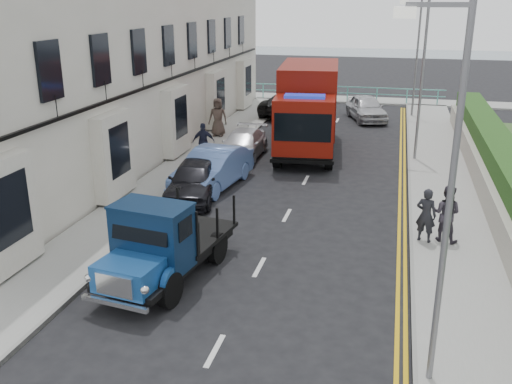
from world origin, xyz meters
name	(u,v)px	position (x,y,z in m)	size (l,w,h in m)	color
ground	(240,303)	(0.00, 0.00, 0.00)	(120.00, 120.00, 0.00)	black
pavement_west	(175,177)	(-5.20, 9.00, 0.06)	(2.40, 38.00, 0.12)	gray
pavement_east	(445,197)	(5.30, 9.00, 0.06)	(2.60, 38.00, 0.12)	gray
promenade	(348,100)	(0.00, 29.00, 0.06)	(30.00, 2.50, 0.12)	gray
sea_plane	(371,57)	(0.00, 60.00, 0.00)	(120.00, 120.00, 0.00)	slate
garden_east	(504,179)	(7.21, 9.00, 0.90)	(1.45, 28.00, 1.75)	#B2AD9E
seafront_railing	(347,94)	(0.00, 28.20, 0.58)	(13.00, 0.08, 1.11)	#59B2A5
lamp_near	(444,185)	(4.18, -2.00, 4.00)	(1.23, 0.18, 7.00)	slate
lamp_mid	(420,71)	(4.18, 14.00, 4.00)	(1.23, 0.18, 7.00)	slate
lamp_far	(415,50)	(4.18, 24.00, 4.00)	(1.23, 0.18, 7.00)	slate
bedford_lorry	(157,249)	(-2.26, 0.38, 1.02)	(2.47, 4.88, 2.22)	black
red_lorry	(308,106)	(-0.70, 14.68, 2.12)	(3.34, 7.84, 3.99)	black
parked_car_front	(195,180)	(-3.60, 6.91, 0.71)	(1.67, 4.16, 1.42)	black
parked_car_mid	(212,169)	(-3.34, 8.22, 0.76)	(1.60, 4.60, 1.52)	#5371B2
parked_car_rear	(242,145)	(-3.34, 12.65, 0.61)	(1.72, 4.24, 1.23)	silver
seafront_car_left	(292,103)	(-2.92, 22.84, 0.75)	(2.49, 5.39, 1.50)	black
seafront_car_right	(366,108)	(1.62, 22.51, 0.73)	(1.73, 4.29, 1.46)	#B1B1B6
pedestrian_east_near	(426,215)	(4.40, 4.65, 0.94)	(0.60, 0.39, 1.64)	black
pedestrian_east_far	(446,213)	(4.97, 4.81, 0.98)	(0.84, 0.65, 1.72)	#36303A
pedestrian_west_near	(204,142)	(-4.81, 11.50, 0.95)	(0.97, 0.40, 1.65)	#1C1F33
pedestrian_west_far	(218,117)	(-5.57, 16.06, 1.10)	(0.96, 0.62, 1.96)	#463A32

